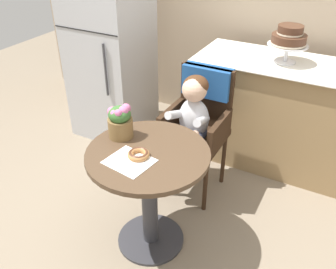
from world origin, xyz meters
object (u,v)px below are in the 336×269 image
(wicker_chair, at_px, (201,112))
(seated_child, at_px, (192,116))
(flower_vase, at_px, (120,120))
(tiered_cake_stand, at_px, (289,39))
(refrigerator, at_px, (110,46))
(donut_front, at_px, (139,154))
(cafe_table, at_px, (149,181))

(wicker_chair, height_order, seated_child, seated_child)
(flower_vase, bearing_deg, tiered_cake_stand, 61.30)
(seated_child, bearing_deg, refrigerator, 153.21)
(donut_front, relative_size, tiered_cake_stand, 0.41)
(cafe_table, xyz_separation_m, tiered_cake_stand, (0.44, 1.30, 0.57))
(wicker_chair, height_order, refrigerator, refrigerator)
(donut_front, xyz_separation_m, refrigerator, (-1.03, 1.17, 0.11))
(wicker_chair, bearing_deg, cafe_table, -90.06)
(cafe_table, bearing_deg, refrigerator, 133.67)
(flower_vase, bearing_deg, donut_front, -32.79)
(refrigerator, bearing_deg, flower_vase, -51.51)
(wicker_chair, distance_m, flower_vase, 0.72)
(tiered_cake_stand, bearing_deg, donut_front, -108.69)
(flower_vase, bearing_deg, refrigerator, 128.49)
(cafe_table, xyz_separation_m, wicker_chair, (0.01, 0.72, 0.13))
(cafe_table, height_order, seated_child, seated_child)
(cafe_table, distance_m, refrigerator, 1.56)
(flower_vase, distance_m, refrigerator, 1.32)
(refrigerator, bearing_deg, tiered_cake_stand, 7.64)
(seated_child, xyz_separation_m, tiered_cake_stand, (0.43, 0.74, 0.40))
(tiered_cake_stand, bearing_deg, wicker_chair, -126.25)
(cafe_table, relative_size, tiered_cake_stand, 2.40)
(cafe_table, relative_size, donut_front, 5.78)
(wicker_chair, bearing_deg, donut_front, -91.46)
(tiered_cake_stand, bearing_deg, cafe_table, -108.75)
(donut_front, bearing_deg, seated_child, 86.79)
(donut_front, distance_m, tiered_cake_stand, 1.48)
(cafe_table, xyz_separation_m, seated_child, (0.01, 0.56, 0.17))
(flower_vase, bearing_deg, wicker_chair, 69.18)
(seated_child, bearing_deg, wicker_chair, 90.00)
(donut_front, height_order, refrigerator, refrigerator)
(cafe_table, bearing_deg, tiered_cake_stand, 71.25)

